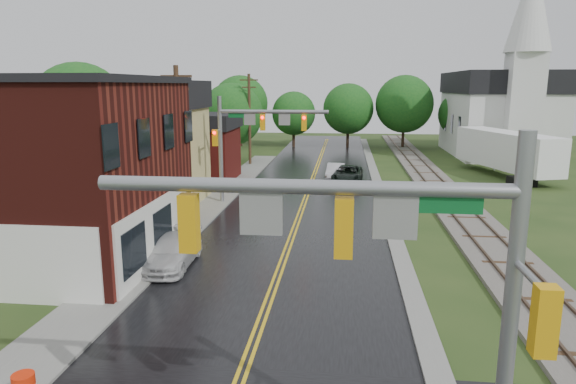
% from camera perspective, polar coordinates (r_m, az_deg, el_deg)
% --- Properties ---
extents(main_road, '(10.00, 90.00, 0.02)m').
position_cam_1_polar(main_road, '(37.49, 2.10, -0.39)').
color(main_road, black).
rests_on(main_road, ground).
extents(curb_right, '(0.80, 70.00, 0.12)m').
position_cam_1_polar(curb_right, '(42.38, 9.91, 0.86)').
color(curb_right, gray).
rests_on(curb_right, ground).
extents(sidewalk_left, '(2.40, 50.00, 0.12)m').
position_cam_1_polar(sidewalk_left, '(33.72, -9.13, -1.92)').
color(sidewalk_left, gray).
rests_on(sidewalk_left, ground).
extents(brick_building, '(14.30, 10.30, 8.30)m').
position_cam_1_polar(brick_building, '(26.63, -28.51, 2.26)').
color(brick_building, '#47140F').
rests_on(brick_building, ground).
extents(yellow_house, '(8.00, 7.00, 6.40)m').
position_cam_1_polar(yellow_house, '(35.63, -16.34, 3.73)').
color(yellow_house, tan).
rests_on(yellow_house, ground).
extents(darkred_building, '(7.00, 6.00, 4.40)m').
position_cam_1_polar(darkred_building, '(43.82, -10.56, 4.11)').
color(darkred_building, '#3F0F0C').
rests_on(darkred_building, ground).
extents(church, '(10.40, 18.40, 20.00)m').
position_cam_1_polar(church, '(62.75, 22.67, 9.00)').
color(church, silver).
rests_on(church, ground).
extents(railroad, '(3.20, 80.00, 0.30)m').
position_cam_1_polar(railroad, '(42.90, 16.06, 0.85)').
color(railroad, '#59544C').
rests_on(railroad, ground).
extents(traffic_signal_near, '(7.34, 0.30, 7.20)m').
position_cam_1_polar(traffic_signal_near, '(9.07, 10.95, -7.29)').
color(traffic_signal_near, gray).
rests_on(traffic_signal_near, ground).
extents(traffic_signal_far, '(7.34, 0.43, 7.20)m').
position_cam_1_polar(traffic_signal_far, '(34.24, -4.06, 6.85)').
color(traffic_signal_far, gray).
rests_on(traffic_signal_far, ground).
extents(utility_pole_b, '(1.80, 0.28, 9.00)m').
position_cam_1_polar(utility_pole_b, '(30.26, -12.03, 5.49)').
color(utility_pole_b, '#382616').
rests_on(utility_pole_b, ground).
extents(utility_pole_c, '(1.80, 0.28, 9.00)m').
position_cam_1_polar(utility_pole_c, '(51.54, -4.31, 8.21)').
color(utility_pole_c, '#382616').
rests_on(utility_pole_c, ground).
extents(tree_left_b, '(7.60, 7.60, 9.69)m').
position_cam_1_polar(tree_left_b, '(43.65, -21.95, 8.08)').
color(tree_left_b, black).
rests_on(tree_left_b, ground).
extents(tree_left_c, '(6.00, 6.00, 7.65)m').
position_cam_1_polar(tree_left_c, '(49.43, -13.32, 7.54)').
color(tree_left_c, black).
rests_on(tree_left_c, ground).
extents(tree_left_e, '(6.40, 6.40, 8.16)m').
position_cam_1_polar(tree_left_e, '(53.80, -6.10, 8.43)').
color(tree_left_e, black).
rests_on(tree_left_e, ground).
extents(suv_dark, '(2.72, 5.22, 1.40)m').
position_cam_1_polar(suv_dark, '(42.38, 6.62, 1.93)').
color(suv_dark, black).
rests_on(suv_dark, ground).
extents(sedan_silver, '(1.65, 4.20, 1.36)m').
position_cam_1_polar(sedan_silver, '(43.82, 5.32, 2.25)').
color(sedan_silver, silver).
rests_on(sedan_silver, ground).
extents(pickup_white, '(1.96, 4.61, 1.33)m').
position_cam_1_polar(pickup_white, '(23.43, -12.73, -6.51)').
color(pickup_white, silver).
rests_on(pickup_white, ground).
extents(semi_trailer, '(6.16, 12.70, 3.91)m').
position_cam_1_polar(semi_trailer, '(48.89, 23.10, 4.29)').
color(semi_trailer, black).
rests_on(semi_trailer, ground).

